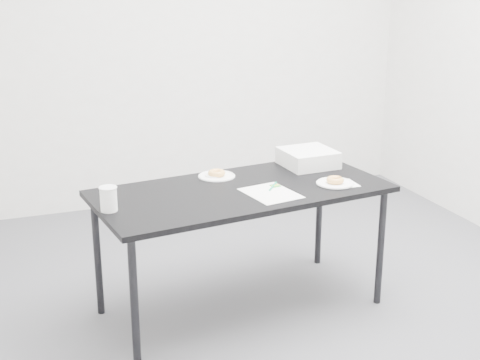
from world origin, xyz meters
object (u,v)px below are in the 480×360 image
object	(u,v)px
plate_near	(335,183)
coffee_cup	(109,199)
donut_near	(335,180)
donut_far	(217,173)
pen	(273,186)
table	(241,198)
bakery_box	(308,158)
plate_far	(217,176)
scorecard	(271,193)

from	to	relation	value
plate_near	coffee_cup	size ratio (longest dim) A/B	1.67
donut_near	donut_far	world-z (taller)	donut_near
pen	donut_near	xyz separation A→B (m)	(0.34, -0.07, 0.02)
coffee_cup	table	bearing A→B (deg)	7.74
coffee_cup	bakery_box	xyz separation A→B (m)	(1.23, 0.36, -0.01)
plate_near	donut_near	distance (m)	0.02
plate_far	donut_far	xyz separation A→B (m)	(0.00, 0.00, 0.02)
pen	bakery_box	bearing A→B (deg)	-12.24
plate_far	bakery_box	distance (m)	0.57
coffee_cup	bakery_box	size ratio (longest dim) A/B	0.42
pen	coffee_cup	xyz separation A→B (m)	(-0.88, -0.05, 0.05)
coffee_cup	bakery_box	world-z (taller)	coffee_cup
pen	donut_near	world-z (taller)	donut_near
table	plate_far	xyz separation A→B (m)	(-0.06, 0.24, 0.06)
table	plate_near	xyz separation A→B (m)	(0.50, -0.11, 0.06)
table	bakery_box	distance (m)	0.59
scorecard	coffee_cup	size ratio (longest dim) A/B	2.44
pen	bakery_box	distance (m)	0.47
plate_far	table	bearing A→B (deg)	-77.11
scorecard	donut_near	distance (m)	0.39
coffee_cup	donut_far	bearing A→B (deg)	27.31
scorecard	donut_far	distance (m)	0.41
plate_near	scorecard	bearing A→B (deg)	-176.99
plate_near	donut_far	bearing A→B (deg)	147.60
plate_far	bakery_box	xyz separation A→B (m)	(0.57, 0.02, 0.05)
plate_near	donut_near	bearing A→B (deg)	90.00
pen	plate_far	size ratio (longest dim) A/B	0.67
table	donut_near	bearing A→B (deg)	-19.30
plate_near	plate_far	distance (m)	0.66
pen	plate_near	bearing A→B (deg)	-64.03
plate_near	donut_far	world-z (taller)	donut_far
table	coffee_cup	size ratio (longest dim) A/B	13.29
scorecard	pen	distance (m)	0.10
table	donut_far	distance (m)	0.26
scorecard	pen	xyz separation A→B (m)	(0.05, 0.09, 0.01)
pen	bakery_box	size ratio (longest dim) A/B	0.48
table	scorecard	world-z (taller)	scorecard
scorecard	plate_far	size ratio (longest dim) A/B	1.43
plate_near	plate_far	xyz separation A→B (m)	(-0.56, 0.35, -0.00)
plate_near	coffee_cup	world-z (taller)	coffee_cup
scorecard	bakery_box	distance (m)	0.56
table	plate_near	distance (m)	0.51
coffee_cup	plate_far	bearing A→B (deg)	27.31
pen	bakery_box	world-z (taller)	bakery_box
donut_near	plate_far	world-z (taller)	donut_near
plate_near	donut_near	size ratio (longest dim) A/B	2.13
plate_far	donut_near	bearing A→B (deg)	-32.40
bakery_box	scorecard	bearing A→B (deg)	-139.28
donut_near	plate_near	bearing A→B (deg)	-90.00
pen	donut_far	distance (m)	0.36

